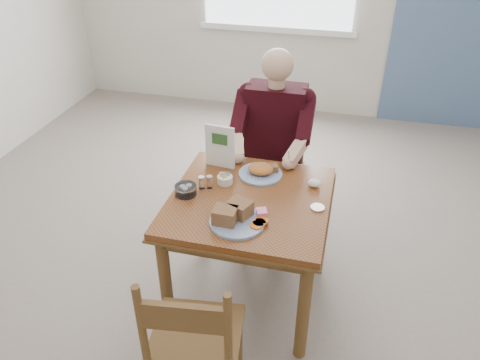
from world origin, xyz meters
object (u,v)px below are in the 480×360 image
(diner, at_px, (273,134))
(chair_near, at_px, (194,343))
(chair_far, at_px, (274,169))
(far_plate, at_px, (261,171))
(table, at_px, (249,214))
(near_plate, at_px, (236,216))

(diner, bearing_deg, chair_near, -92.50)
(chair_far, xyz_separation_m, far_plate, (0.01, -0.54, 0.30))
(table, distance_m, far_plate, 0.30)
(far_plate, bearing_deg, table, -92.73)
(near_plate, relative_size, far_plate, 0.98)
(table, distance_m, diner, 0.73)
(far_plate, bearing_deg, chair_near, -94.19)
(table, distance_m, chair_far, 0.81)
(diner, xyz_separation_m, far_plate, (0.01, -0.45, -0.03))
(chair_far, distance_m, chair_near, 1.62)
(near_plate, bearing_deg, far_plate, 86.31)
(table, height_order, near_plate, near_plate)
(table, xyz_separation_m, diner, (0.00, 0.71, 0.17))
(chair_near, xyz_separation_m, diner, (0.07, 1.53, 0.33))
(table, distance_m, near_plate, 0.28)
(table, xyz_separation_m, chair_near, (-0.07, -0.82, -0.16))
(far_plate, bearing_deg, near_plate, -93.69)
(chair_far, relative_size, far_plate, 2.75)
(chair_far, xyz_separation_m, near_plate, (-0.02, -1.03, 0.31))
(table, xyz_separation_m, near_plate, (-0.02, -0.23, 0.15))
(far_plate, bearing_deg, diner, 91.59)
(chair_far, relative_size, near_plate, 2.80)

